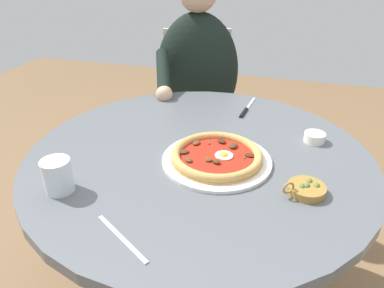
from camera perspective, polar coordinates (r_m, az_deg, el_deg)
The scene contains 9 objects.
dining_table at distance 1.16m, azimuth 1.04°, elevation -6.73°, with size 1.05×1.05×0.72m.
pizza_on_plate at distance 1.04m, azimuth 3.99°, elevation -2.06°, with size 0.32×0.32×0.04m.
water_glass at distance 0.97m, azimuth -20.73°, elevation -5.10°, with size 0.07×0.07×0.09m.
steak_knife at distance 1.39m, azimuth 8.65°, elevation 5.47°, with size 0.21×0.03×0.01m.
ramekin_capers at distance 1.21m, azimuth 19.11°, elevation 1.07°, with size 0.07×0.07×0.03m.
olive_pan at distance 0.96m, azimuth 17.88°, elevation -6.86°, with size 0.10×0.11×0.05m.
fork_utensil at distance 0.81m, azimuth -11.24°, elevation -14.61°, with size 0.11×0.16×0.00m.
diner_person at distance 1.84m, azimuth 0.78°, elevation 5.41°, with size 0.55×0.44×1.19m.
cafe_chair_diner at distance 1.97m, azimuth 0.81°, elevation 7.24°, with size 0.49×0.49×0.90m.
Camera 1 is at (-0.91, -0.25, 1.27)m, focal length 33.18 mm.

